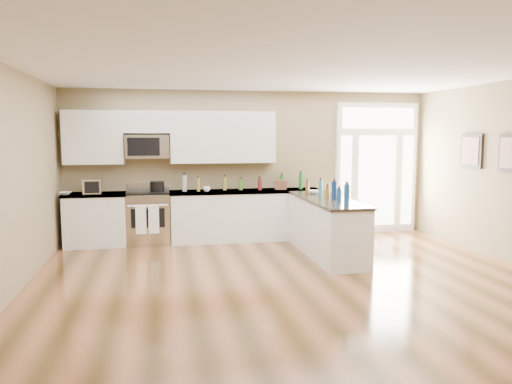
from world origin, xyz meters
TOP-DOWN VIEW (x-y plane):
  - ground at (0.00, 0.00)m, footprint 8.00×8.00m
  - room_shell at (0.00, 0.00)m, footprint 8.00×8.00m
  - back_cabinet_left at (-2.87, 3.69)m, footprint 1.10×0.66m
  - back_cabinet_right at (-0.16, 3.69)m, footprint 2.85×0.66m
  - peninsula_cabinet at (0.93, 2.24)m, footprint 0.69×2.32m
  - upper_cabinet_left at (-2.88, 3.83)m, footprint 1.04×0.33m
  - upper_cabinet_right at (-0.57, 3.83)m, footprint 1.94×0.33m
  - upper_cabinet_short at (-1.95, 3.83)m, footprint 0.82×0.33m
  - microwave at (-1.95, 3.80)m, footprint 0.78×0.41m
  - entry_door at (2.55, 3.95)m, footprint 1.70×0.10m
  - wall_art_near at (3.47, 2.20)m, footprint 0.05×0.58m
  - wall_art_far at (3.47, 1.20)m, footprint 0.05×0.58m
  - kitchen_range at (-1.96, 3.69)m, footprint 0.76×0.68m
  - stockpot at (-1.79, 3.70)m, footprint 0.28×0.28m
  - toaster_oven at (-2.90, 3.60)m, footprint 0.31×0.25m
  - cardboard_box at (0.51, 3.70)m, footprint 0.24×0.19m
  - bowl_left at (-3.35, 3.56)m, footprint 0.23×0.23m
  - bowl_peninsula at (0.92, 2.92)m, footprint 0.21×0.21m
  - cup_counter at (-0.91, 3.56)m, footprint 0.15×0.15m
  - counter_bottles at (0.31, 2.98)m, footprint 2.37×2.46m

SIDE VIEW (x-z plane):
  - ground at x=0.00m, z-range 0.00..0.00m
  - peninsula_cabinet at x=0.93m, z-range -0.04..0.90m
  - back_cabinet_right at x=-0.16m, z-range -0.03..0.91m
  - back_cabinet_left at x=-2.87m, z-range -0.03..0.91m
  - kitchen_range at x=-1.96m, z-range -0.06..1.02m
  - bowl_left at x=-3.35m, z-range 0.94..0.99m
  - bowl_peninsula at x=0.92m, z-range 0.94..1.00m
  - cup_counter at x=-0.91m, z-range 0.94..1.04m
  - cardboard_box at x=0.51m, z-range 0.94..1.12m
  - stockpot at x=-1.79m, z-range 0.95..1.15m
  - counter_bottles at x=0.31m, z-range 0.91..1.23m
  - toaster_oven at x=-2.90m, z-range 0.94..1.21m
  - entry_door at x=2.55m, z-range 0.00..2.60m
  - wall_art_near at x=3.47m, z-range 1.41..1.99m
  - wall_art_far at x=3.47m, z-range 1.41..1.99m
  - room_shell at x=0.00m, z-range -2.29..5.71m
  - microwave at x=-1.95m, z-range 1.55..1.97m
  - upper_cabinet_left at x=-2.88m, z-range 1.45..2.40m
  - upper_cabinet_right at x=-0.57m, z-range 1.45..2.40m
  - upper_cabinet_short at x=-1.95m, z-range 2.00..2.40m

